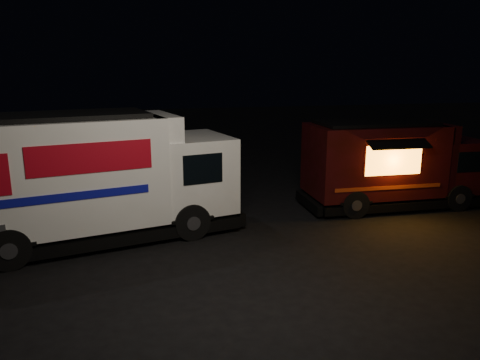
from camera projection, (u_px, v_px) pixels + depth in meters
name	position (u px, v px, depth m)	size (l,w,h in m)	color
ground	(256.00, 241.00, 12.20)	(80.00, 80.00, 0.00)	black
white_truck	(99.00, 177.00, 12.03)	(7.34, 2.50, 3.33)	white
red_truck	(395.00, 164.00, 15.02)	(5.95, 2.19, 2.77)	#380A0E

